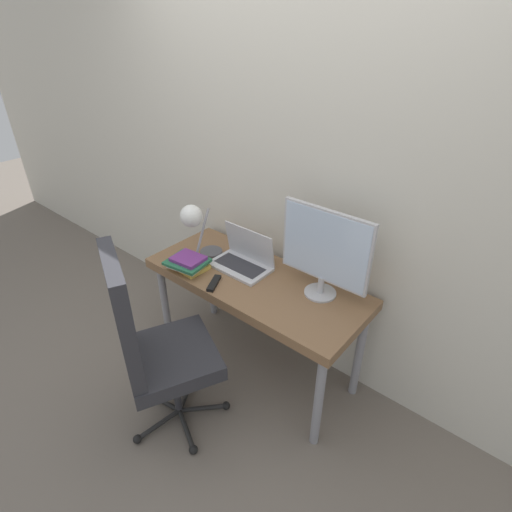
{
  "coord_description": "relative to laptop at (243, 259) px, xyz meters",
  "views": [
    {
      "loc": [
        1.26,
        -1.21,
        2.06
      ],
      "look_at": [
        0.03,
        0.26,
        0.9
      ],
      "focal_mm": 28.0,
      "sensor_mm": 36.0,
      "label": 1
    }
  ],
  "objects": [
    {
      "name": "tv_remote",
      "position": [
        0.0,
        -0.26,
        -0.04
      ],
      "size": [
        0.1,
        0.15,
        0.02
      ],
      "color": "black",
      "rests_on": "desk"
    },
    {
      "name": "ground_plane",
      "position": [
        0.14,
        -0.34,
        -0.77
      ],
      "size": [
        12.0,
        12.0,
        0.0
      ],
      "primitive_type": "plane",
      "color": "#70665B"
    },
    {
      "name": "office_chair",
      "position": [
        0.01,
        -0.73,
        -0.16
      ],
      "size": [
        0.63,
        0.63,
        1.15
      ],
      "color": "black",
      "rests_on": "ground_plane"
    },
    {
      "name": "desk",
      "position": [
        0.14,
        -0.06,
        -0.12
      ],
      "size": [
        1.37,
        0.57,
        0.72
      ],
      "color": "brown",
      "rests_on": "ground_plane"
    },
    {
      "name": "desk_lamp",
      "position": [
        -0.27,
        -0.14,
        0.23
      ],
      "size": [
        0.14,
        0.28,
        0.39
      ],
      "color": "#4C4C51",
      "rests_on": "desk"
    },
    {
      "name": "wall_back",
      "position": [
        0.14,
        0.29,
        0.53
      ],
      "size": [
        8.0,
        0.05,
        2.6
      ],
      "color": "beige",
      "rests_on": "ground_plane"
    },
    {
      "name": "book_stack",
      "position": [
        -0.24,
        -0.24,
        -0.01
      ],
      "size": [
        0.26,
        0.23,
        0.08
      ],
      "color": "gold",
      "rests_on": "desk"
    },
    {
      "name": "laptop",
      "position": [
        0.0,
        0.0,
        0.0
      ],
      "size": [
        0.37,
        0.23,
        0.24
      ],
      "color": "silver",
      "rests_on": "desk"
    },
    {
      "name": "monitor",
      "position": [
        0.52,
        0.06,
        0.23
      ],
      "size": [
        0.52,
        0.18,
        0.51
      ],
      "color": "#B7B7BC",
      "rests_on": "desk"
    },
    {
      "name": "game_controller",
      "position": [
        -0.2,
        -0.23,
        -0.03
      ],
      "size": [
        0.14,
        0.11,
        0.04
      ],
      "color": "black",
      "rests_on": "desk"
    }
  ]
}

